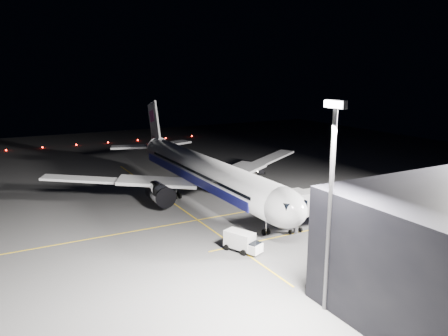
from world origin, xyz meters
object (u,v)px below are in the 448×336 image
jet_bridge (367,191)px  service_truck (243,241)px  safety_cone_b (243,191)px  safety_cone_c (246,179)px  safety_cone_a (263,199)px  airliner (201,171)px  baggage_tug (260,170)px  floodlight_mast_south (331,189)px

jet_bridge → service_truck: jet_bridge is taller
safety_cone_b → safety_cone_c: size_ratio=0.87×
jet_bridge → safety_cone_a: bearing=-150.9°
airliner → safety_cone_a: size_ratio=103.40×
service_truck → safety_cone_c: 37.68m
safety_cone_a → baggage_tug: bearing=148.6°
jet_bridge → safety_cone_a: jet_bridge is taller
service_truck → airliner: bearing=143.0°
jet_bridge → floodlight_mast_south: floodlight_mast_south is taller
airliner → safety_cone_a: airliner is taller
baggage_tug → safety_cone_b: 16.19m
airliner → safety_cone_b: size_ratio=117.07×
service_truck → baggage_tug: bearing=120.5°
floodlight_mast_south → service_truck: bearing=179.9°
safety_cone_a → safety_cone_c: (-14.00, 4.87, 0.00)m
floodlight_mast_south → baggage_tug: (-52.06, 26.16, -11.61)m
service_truck → baggage_tug: (-35.99, 26.13, -0.64)m
jet_bridge → safety_cone_b: bearing=-157.6°
baggage_tug → airliner: bearing=-44.8°
jet_bridge → safety_cone_b: (-22.61, -9.33, -4.32)m
jet_bridge → safety_cone_c: jet_bridge is taller
service_truck → safety_cone_a: (-17.93, 15.12, -1.10)m
jet_bridge → floodlight_mast_south: bearing=-53.2°
service_truck → floodlight_mast_south: bearing=-23.6°
baggage_tug → safety_cone_a: bearing=-14.7°
jet_bridge → airliner: bearing=-142.0°
jet_bridge → baggage_tug: jet_bridge is taller
airliner → baggage_tug: airliner is taller
floodlight_mast_south → safety_cone_c: 53.39m
service_truck → safety_cone_a: 23.48m
service_truck → baggage_tug: size_ratio=2.03×
airliner → jet_bridge: size_ratio=1.79×
airliner → service_truck: bearing=-13.5°
service_truck → safety_cone_b: service_truck is taller
baggage_tug → safety_cone_c: size_ratio=4.45×
service_truck → safety_cone_c: (-31.93, 19.98, -1.10)m
jet_bridge → floodlight_mast_south: (18.00, -24.07, 7.79)m
floodlight_mast_south → safety_cone_c: size_ratio=34.25×
baggage_tug → safety_cone_a: 21.16m
airliner → service_truck: airliner is taller
floodlight_mast_south → service_truck: (-16.07, 0.03, -10.97)m
airliner → floodlight_mast_south: bearing=-8.3°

